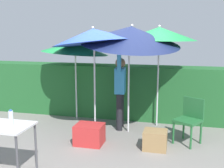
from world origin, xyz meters
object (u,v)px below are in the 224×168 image
at_px(person_vendor, 120,88).
at_px(cooler_box, 89,134).
at_px(umbrella_orange, 159,34).
at_px(bottle_water, 11,118).
at_px(crate_cardboard, 155,140).
at_px(chair_plastic, 190,118).
at_px(umbrella_navy, 94,36).
at_px(umbrella_rainbow, 75,47).
at_px(folding_table, 5,131).
at_px(umbrella_yellow, 131,35).

relative_size(person_vendor, cooler_box, 3.51).
height_order(umbrella_orange, bottle_water, umbrella_orange).
bearing_deg(person_vendor, crate_cardboard, -48.11).
relative_size(umbrella_orange, chair_plastic, 2.60).
distance_m(umbrella_orange, crate_cardboard, 2.38).
bearing_deg(umbrella_orange, crate_cardboard, -86.14).
bearing_deg(umbrella_navy, umbrella_orange, 26.91).
bearing_deg(person_vendor, chair_plastic, -18.95).
xyz_separation_m(umbrella_rainbow, umbrella_orange, (2.00, -0.03, 0.32)).
bearing_deg(crate_cardboard, folding_table, -145.35).
distance_m(umbrella_rainbow, chair_plastic, 3.15).
distance_m(umbrella_yellow, folding_table, 3.09).
relative_size(crate_cardboard, bottle_water, 1.80).
relative_size(chair_plastic, crate_cardboard, 2.06).
bearing_deg(bottle_water, crate_cardboard, 35.54).
distance_m(umbrella_yellow, person_vendor, 1.20).
bearing_deg(cooler_box, person_vendor, 70.25).
bearing_deg(bottle_water, umbrella_navy, 74.00).
xyz_separation_m(umbrella_orange, umbrella_navy, (-1.31, -0.67, -0.04)).
xyz_separation_m(umbrella_orange, crate_cardboard, (0.09, -1.38, -1.94)).
relative_size(umbrella_yellow, cooler_box, 4.69).
bearing_deg(cooler_box, umbrella_rainbow, 119.46).
height_order(chair_plastic, crate_cardboard, chair_plastic).
height_order(person_vendor, cooler_box, person_vendor).
distance_m(crate_cardboard, bottle_water, 2.59).
bearing_deg(umbrella_rainbow, bottle_water, -88.56).
distance_m(umbrella_yellow, crate_cardboard, 2.18).
xyz_separation_m(umbrella_yellow, crate_cardboard, (0.64, -0.83, -1.91)).
xyz_separation_m(cooler_box, folding_table, (-0.87, -1.41, 0.48)).
bearing_deg(umbrella_yellow, crate_cardboard, -52.36).
relative_size(umbrella_navy, cooler_box, 4.43).
relative_size(umbrella_navy, bottle_water, 9.89).
xyz_separation_m(umbrella_yellow, folding_table, (-1.50, -2.30, -1.42)).
relative_size(folding_table, bottle_water, 3.33).
distance_m(umbrella_rainbow, folding_table, 3.09).
distance_m(umbrella_navy, cooler_box, 2.04).
bearing_deg(umbrella_navy, umbrella_rainbow, 134.78).
xyz_separation_m(umbrella_orange, bottle_water, (-1.93, -2.83, -1.23)).
bearing_deg(folding_table, person_vendor, 63.20).
bearing_deg(umbrella_yellow, cooler_box, -125.23).
height_order(umbrella_navy, cooler_box, umbrella_navy).
bearing_deg(umbrella_rainbow, chair_plastic, -18.97).
xyz_separation_m(chair_plastic, crate_cardboard, (-0.62, -0.47, -0.33)).
relative_size(umbrella_rainbow, bottle_water, 8.42).
xyz_separation_m(umbrella_orange, chair_plastic, (0.71, -0.90, -1.61)).
xyz_separation_m(chair_plastic, cooler_box, (-1.88, -0.54, -0.31)).
xyz_separation_m(folding_table, bottle_water, (0.11, 0.03, 0.21)).
bearing_deg(chair_plastic, umbrella_navy, 173.31).
relative_size(umbrella_orange, folding_table, 2.89).
bearing_deg(chair_plastic, cooler_box, -164.06).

